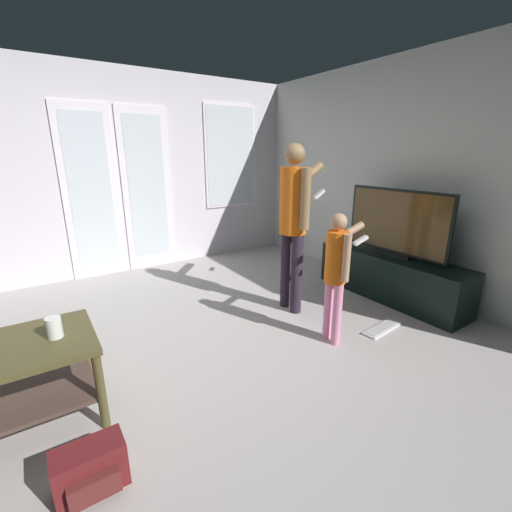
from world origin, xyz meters
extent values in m
cube|color=#B6AFAD|center=(0.00, 0.00, -0.01)|extent=(5.75, 4.94, 0.02)
cube|color=silver|center=(0.00, 2.44, 1.26)|extent=(5.75, 0.06, 2.52)
cube|color=white|center=(0.01, 2.40, 1.03)|extent=(0.64, 0.02, 2.12)
cube|color=silver|center=(0.01, 2.38, 1.08)|extent=(0.48, 0.01, 1.82)
cube|color=white|center=(0.69, 2.40, 1.03)|extent=(0.64, 0.02, 2.12)
cube|color=silver|center=(0.69, 2.38, 1.08)|extent=(0.48, 0.01, 1.82)
cube|color=white|center=(1.97, 2.40, 1.46)|extent=(0.84, 0.02, 1.46)
cube|color=silver|center=(1.97, 2.38, 1.46)|extent=(0.78, 0.01, 1.40)
cube|color=silver|center=(2.85, 0.00, 1.26)|extent=(0.06, 4.94, 2.52)
cube|color=#4E3A31|center=(-0.96, -0.12, 0.18)|extent=(0.95, 0.51, 0.02)
cylinder|color=#4C4523|center=(-0.47, -0.38, 0.24)|extent=(0.05, 0.05, 0.48)
cylinder|color=#4C4523|center=(-0.47, 0.14, 0.24)|extent=(0.05, 0.05, 0.48)
cube|color=black|center=(2.49, -0.12, 0.24)|extent=(0.44, 1.63, 0.48)
cube|color=black|center=(2.49, -0.93, 0.26)|extent=(0.37, 0.02, 0.27)
cube|color=black|center=(2.49, -0.12, 0.50)|extent=(0.08, 0.40, 0.04)
cube|color=black|center=(2.49, -0.12, 0.85)|extent=(0.04, 1.15, 0.66)
cube|color=#4C3819|center=(2.48, -0.12, 0.85)|extent=(0.00, 1.10, 0.61)
cylinder|color=#2B202D|center=(1.41, 0.16, 0.39)|extent=(0.11, 0.11, 0.79)
cylinder|color=#2B202D|center=(1.42, 0.33, 0.39)|extent=(0.11, 0.11, 0.79)
cylinder|color=orange|center=(1.41, 0.25, 1.09)|extent=(0.26, 0.26, 0.62)
sphere|color=#93734B|center=(1.41, 0.25, 1.52)|extent=(0.19, 0.19, 0.19)
cylinder|color=#93734B|center=(1.41, 0.08, 1.13)|extent=(0.09, 0.09, 0.55)
cylinder|color=#93734B|center=(1.65, 0.41, 1.26)|extent=(0.51, 0.11, 0.37)
cube|color=white|center=(1.88, 0.40, 1.11)|extent=(0.14, 0.05, 0.10)
cylinder|color=pink|center=(1.30, -0.48, 0.27)|extent=(0.07, 0.07, 0.53)
cylinder|color=pink|center=(1.31, -0.37, 0.27)|extent=(0.07, 0.07, 0.53)
cylinder|color=orange|center=(1.31, -0.43, 0.74)|extent=(0.17, 0.17, 0.42)
sphere|color=tan|center=(1.31, -0.43, 1.02)|extent=(0.13, 0.13, 0.13)
cylinder|color=tan|center=(1.29, -0.54, 0.76)|extent=(0.06, 0.06, 0.37)
cylinder|color=tan|center=(1.49, -0.33, 0.88)|extent=(0.37, 0.11, 0.19)
cube|color=white|center=(1.66, -0.36, 0.81)|extent=(0.15, 0.06, 0.08)
cube|color=maroon|center=(-0.60, -0.76, 0.12)|extent=(0.31, 0.16, 0.23)
cube|color=#592221|center=(-0.60, -0.86, 0.09)|extent=(0.22, 0.04, 0.12)
cube|color=white|center=(1.83, -0.55, 0.01)|extent=(0.45, 0.17, 0.02)
cube|color=silver|center=(1.83, -0.55, 0.02)|extent=(0.40, 0.14, 0.00)
cylinder|color=white|center=(-0.64, -0.14, 0.58)|extent=(0.08, 0.08, 0.12)
camera|label=1|loc=(-0.64, -2.22, 1.53)|focal=24.03mm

